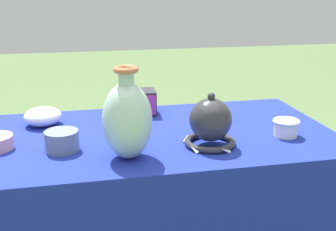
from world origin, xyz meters
TOP-DOWN VIEW (x-y plane):
  - display_table at (0.00, -0.02)m, footprint 1.34×0.70m
  - vase_tall_bulbous at (-0.11, -0.21)m, footprint 0.15×0.15m
  - vase_dome_bell at (0.18, -0.16)m, footprint 0.18×0.19m
  - mosaic_tile_box at (0.00, 0.25)m, footprint 0.13×0.12m
  - pot_squat_slate at (-0.31, -0.10)m, footprint 0.11×0.11m
  - cup_wide_ivory at (0.47, -0.13)m, footprint 0.10×0.10m
  - bowl_shallow_porcelain at (-0.39, 0.18)m, footprint 0.14×0.14m

SIDE VIEW (x-z plane):
  - display_table at x=0.00m, z-range 0.31..1.08m
  - pot_squat_slate at x=-0.31m, z-range 0.77..0.84m
  - cup_wide_ivory at x=0.47m, z-range 0.78..0.84m
  - bowl_shallow_porcelain at x=-0.39m, z-range 0.77..0.84m
  - mosaic_tile_box at x=0.00m, z-range 0.77..0.87m
  - vase_dome_bell at x=0.18m, z-range 0.76..0.94m
  - vase_tall_bulbous at x=-0.11m, z-range 0.75..1.04m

